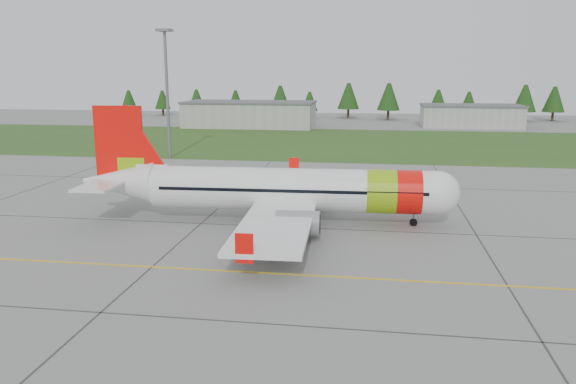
# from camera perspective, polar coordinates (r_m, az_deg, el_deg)

# --- Properties ---
(ground) EXTENTS (320.00, 320.00, 0.00)m
(ground) POSITION_cam_1_polar(r_m,az_deg,el_deg) (32.38, 6.65, -13.72)
(ground) COLOR gray
(ground) RESTS_ON ground
(aircraft) EXTENTS (35.87, 32.99, 10.86)m
(aircraft) POSITION_cam_1_polar(r_m,az_deg,el_deg) (52.71, -0.46, 0.24)
(aircraft) COLOR white
(aircraft) RESTS_ON ground
(service_van) EXTENTS (2.12, 2.07, 4.84)m
(service_van) POSITION_cam_1_polar(r_m,az_deg,el_deg) (93.08, -15.49, 4.63)
(service_van) COLOR white
(service_van) RESTS_ON ground
(grass_strip) EXTENTS (320.00, 50.00, 0.03)m
(grass_strip) POSITION_cam_1_polar(r_m,az_deg,el_deg) (112.00, 8.18, 4.95)
(grass_strip) COLOR #30561E
(grass_strip) RESTS_ON ground
(taxi_guideline) EXTENTS (120.00, 0.25, 0.02)m
(taxi_guideline) POSITION_cam_1_polar(r_m,az_deg,el_deg) (39.72, 7.08, -8.66)
(taxi_guideline) COLOR gold
(taxi_guideline) RESTS_ON ground
(hangar_west) EXTENTS (32.00, 14.00, 6.00)m
(hangar_west) POSITION_cam_1_polar(r_m,az_deg,el_deg) (142.89, -3.89, 7.82)
(hangar_west) COLOR #A8A8A3
(hangar_west) RESTS_ON ground
(hangar_east) EXTENTS (24.00, 12.00, 5.20)m
(hangar_east) POSITION_cam_1_polar(r_m,az_deg,el_deg) (149.54, 18.05, 7.30)
(hangar_east) COLOR #A8A8A3
(hangar_east) RESTS_ON ground
(floodlight_mast) EXTENTS (0.50, 0.50, 20.00)m
(floodlight_mast) POSITION_cam_1_polar(r_m,az_deg,el_deg) (93.13, -12.16, 9.49)
(floodlight_mast) COLOR slate
(floodlight_mast) RESTS_ON ground
(treeline) EXTENTS (160.00, 8.00, 10.00)m
(treeline) POSITION_cam_1_polar(r_m,az_deg,el_deg) (167.35, 8.43, 9.06)
(treeline) COLOR #1C3F14
(treeline) RESTS_ON ground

